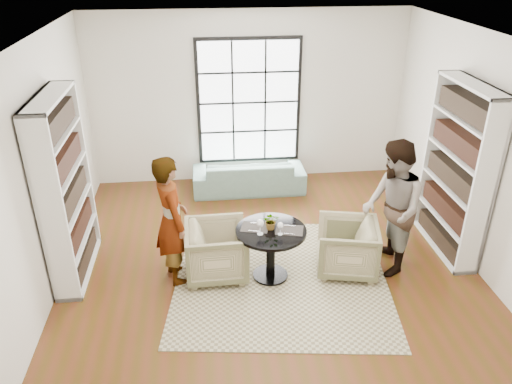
{
  "coord_description": "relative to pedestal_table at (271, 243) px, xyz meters",
  "views": [
    {
      "loc": [
        -0.8,
        -5.47,
        3.98
      ],
      "look_at": [
        -0.16,
        0.4,
        0.99
      ],
      "focal_mm": 35.0,
      "sensor_mm": 36.0,
      "label": 1
    }
  ],
  "objects": [
    {
      "name": "ground",
      "position": [
        0.03,
        0.15,
        -0.52
      ],
      "size": [
        6.0,
        6.0,
        0.0
      ],
      "primitive_type": "plane",
      "color": "#592B15"
    },
    {
      "name": "room_shell",
      "position": [
        0.03,
        0.69,
        0.73
      ],
      "size": [
        6.0,
        6.01,
        6.0
      ],
      "color": "silver",
      "rests_on": "ground"
    },
    {
      "name": "rug",
      "position": [
        0.14,
        -0.03,
        -0.52
      ],
      "size": [
        3.07,
        3.07,
        0.01
      ],
      "primitive_type": "cube",
      "rotation": [
        0.0,
        0.0,
        -0.13
      ],
      "color": "tan",
      "rests_on": "ground"
    },
    {
      "name": "pedestal_table",
      "position": [
        0.0,
        0.0,
        0.0
      ],
      "size": [
        0.9,
        0.9,
        0.72
      ],
      "rotation": [
        0.0,
        0.0,
        -0.25
      ],
      "color": "black",
      "rests_on": "ground"
    },
    {
      "name": "sofa",
      "position": [
        -0.03,
        2.6,
        -0.24
      ],
      "size": [
        1.95,
        0.76,
        0.57
      ],
      "primitive_type": "imported",
      "rotation": [
        0.0,
        0.0,
        3.14
      ],
      "color": "slate",
      "rests_on": "ground"
    },
    {
      "name": "armchair_left",
      "position": [
        -0.69,
        0.13,
        -0.16
      ],
      "size": [
        0.82,
        0.8,
        0.73
      ],
      "primitive_type": "imported",
      "rotation": [
        0.0,
        0.0,
        1.59
      ],
      "color": "tan",
      "rests_on": "ground"
    },
    {
      "name": "armchair_right",
      "position": [
        1.02,
        0.04,
        -0.17
      ],
      "size": [
        0.93,
        0.92,
        0.71
      ],
      "primitive_type": "imported",
      "rotation": [
        0.0,
        0.0,
        -1.79
      ],
      "color": "tan",
      "rests_on": "ground"
    },
    {
      "name": "person_left",
      "position": [
        -1.24,
        0.13,
        0.34
      ],
      "size": [
        0.59,
        0.73,
        1.72
      ],
      "primitive_type": "imported",
      "rotation": [
        0.0,
        0.0,
        1.89
      ],
      "color": "gray",
      "rests_on": "ground"
    },
    {
      "name": "person_right",
      "position": [
        1.57,
        0.04,
        0.38
      ],
      "size": [
        0.75,
        0.93,
        1.82
      ],
      "primitive_type": "imported",
      "rotation": [
        0.0,
        0.0,
        -1.64
      ],
      "color": "gray",
      "rests_on": "ground"
    },
    {
      "name": "placemat_left",
      "position": [
        -0.2,
        0.08,
        0.2
      ],
      "size": [
        0.39,
        0.34,
        0.01
      ],
      "primitive_type": "cube",
      "rotation": [
        0.0,
        0.0,
        -0.25
      ],
      "color": "black",
      "rests_on": "pedestal_table"
    },
    {
      "name": "placemat_right",
      "position": [
        0.23,
        -0.04,
        0.2
      ],
      "size": [
        0.39,
        0.34,
        0.01
      ],
      "primitive_type": "cube",
      "rotation": [
        0.0,
        0.0,
        -0.25
      ],
      "color": "black",
      "rests_on": "pedestal_table"
    },
    {
      "name": "cutlery_left",
      "position": [
        -0.2,
        0.08,
        0.21
      ],
      "size": [
        0.19,
        0.25,
        0.01
      ],
      "primitive_type": null,
      "rotation": [
        0.0,
        0.0,
        -0.25
      ],
      "color": "#BABABF",
      "rests_on": "placemat_left"
    },
    {
      "name": "cutlery_right",
      "position": [
        0.23,
        -0.04,
        0.21
      ],
      "size": [
        0.19,
        0.25,
        0.01
      ],
      "primitive_type": null,
      "rotation": [
        0.0,
        0.0,
        -0.25
      ],
      "color": "#BABABF",
      "rests_on": "placemat_right"
    },
    {
      "name": "wine_glass_left",
      "position": [
        -0.15,
        -0.09,
        0.35
      ],
      "size": [
        0.1,
        0.1,
        0.21
      ],
      "color": "silver",
      "rests_on": "pedestal_table"
    },
    {
      "name": "wine_glass_right",
      "position": [
        0.1,
        -0.12,
        0.32
      ],
      "size": [
        0.08,
        0.08,
        0.17
      ],
      "color": "silver",
      "rests_on": "pedestal_table"
    },
    {
      "name": "flower_centerpiece",
      "position": [
        0.0,
        0.03,
        0.31
      ],
      "size": [
        0.22,
        0.19,
        0.23
      ],
      "primitive_type": "imported",
      "rotation": [
        0.0,
        0.0,
        -0.09
      ],
      "color": "gray",
      "rests_on": "pedestal_table"
    }
  ]
}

